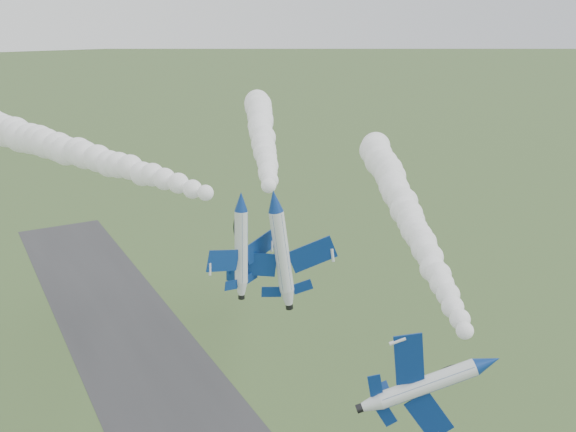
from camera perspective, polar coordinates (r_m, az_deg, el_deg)
name	(u,v)px	position (r m, az deg, el deg)	size (l,w,h in m)	color
jet_lead	(488,363)	(63.28, 17.39, -12.37)	(8.35, 13.44, 10.97)	silver
smoke_trail_jet_lead	(404,207)	(99.47, 10.31, 0.81)	(5.98, 76.55, 5.98)	white
jet_pair_left	(242,201)	(67.76, -4.14, 1.31)	(10.27, 11.80, 3.03)	silver
smoke_trail_jet_pair_left	(53,145)	(94.48, -20.19, 5.91)	(5.61, 65.41, 5.61)	white
jet_pair_right	(275,201)	(69.17, -1.20, 1.36)	(11.93, 13.79, 3.67)	silver
smoke_trail_jet_pair_right	(262,133)	(102.14, -2.32, 7.38)	(5.01, 60.52, 5.01)	white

